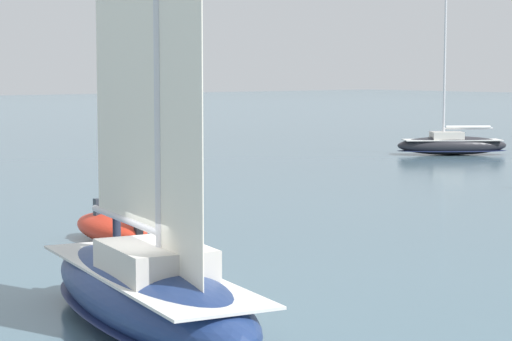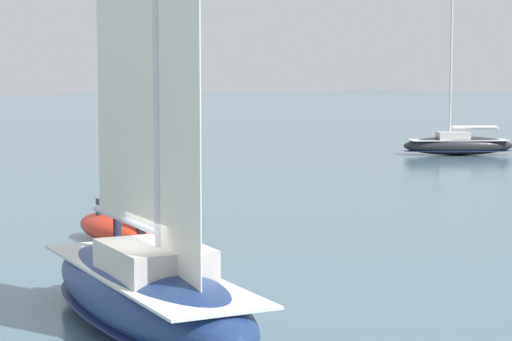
% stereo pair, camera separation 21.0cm
% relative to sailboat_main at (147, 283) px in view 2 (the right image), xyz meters
% --- Properties ---
extents(ground_plane, '(400.00, 400.00, 0.00)m').
position_rel_sailboat_main_xyz_m(ground_plane, '(-0.01, 0.00, -1.06)').
color(ground_plane, slate).
extents(sailboat_main, '(10.05, 4.39, 13.36)m').
position_rel_sailboat_main_xyz_m(sailboat_main, '(0.00, 0.00, 0.00)').
color(sailboat_main, navy).
rests_on(sailboat_main, ground).
extents(sailboat_moored_near_marina, '(6.02, 7.44, 10.41)m').
position_rel_sailboat_main_xyz_m(sailboat_moored_near_marina, '(-26.98, 40.47, -0.35)').
color(sailboat_moored_near_marina, '#232328').
rests_on(sailboat_moored_near_marina, ground).
extents(motor_tender, '(4.13, 1.83, 1.56)m').
position_rel_sailboat_main_xyz_m(motor_tender, '(-10.44, 4.94, -0.56)').
color(motor_tender, red).
rests_on(motor_tender, ground).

